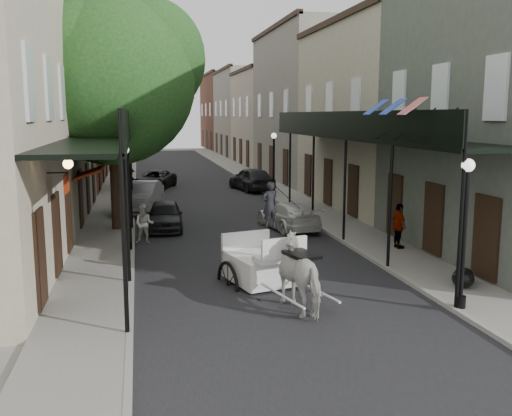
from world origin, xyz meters
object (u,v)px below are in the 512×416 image
lamppost_left (126,196)px  lamppost_right_far (274,164)px  pedestrian_sidewalk_right (399,226)px  car_left_far (155,180)px  pedestrian_sidewalk_left (129,184)px  car_left_mid (140,197)px  lamppost_right_near (464,232)px  pedestrian_walking (144,224)px  car_right_near (288,216)px  car_left_near (165,215)px  car_right_far (251,179)px  horse (304,274)px  tree_near (122,75)px  carriage (253,241)px  tree_far (127,100)px

lamppost_left → lamppost_right_far: size_ratio=1.00×
pedestrian_sidewalk_right → car_left_far: size_ratio=0.37×
pedestrian_sidewalk_left → car_left_mid: bearing=68.8°
pedestrian_sidewalk_right → car_left_mid: 13.75m
lamppost_right_near → pedestrian_walking: 12.15m
car_right_near → car_left_near: bearing=-19.2°
car_left_far → car_right_far: size_ratio=0.97×
horse → pedestrian_walking: 9.23m
car_left_far → lamppost_right_far: bearing=-22.9°
tree_near → pedestrian_walking: 6.41m
lamppost_right_far → car_left_far: (-6.70, 6.00, -1.44)m
lamppost_right_far → carriage: bearing=-105.5°
horse → car_left_near: (-2.93, 10.96, -0.30)m
lamppost_right_near → horse: lamppost_right_near is taller
lamppost_right_near → horse: bearing=165.1°
tree_near → pedestrian_sidewalk_left: bearing=90.0°
pedestrian_sidewalk_left → car_right_far: size_ratio=0.42×
lamppost_right_near → car_left_near: (-6.70, 11.96, -1.43)m
carriage → car_right_near: bearing=52.9°
pedestrian_sidewalk_left → car_left_mid: size_ratio=0.40×
tree_near → car_right_far: size_ratio=2.13×
pedestrian_sidewalk_left → car_left_near: 8.26m
tree_near → car_right_near: size_ratio=2.37×
lamppost_right_far → car_right_near: size_ratio=0.91×
carriage → pedestrian_sidewalk_left: 16.71m
tree_far → pedestrian_walking: tree_far is taller
pedestrian_walking → car_right_far: size_ratio=0.33×
tree_near → pedestrian_sidewalk_right: 12.59m
lamppost_right_far → horse: lamppost_right_far is taller
tree_near → pedestrian_sidewalk_right: size_ratio=5.94×
lamppost_left → lamppost_right_near: bearing=-44.3°
lamppost_right_near → lamppost_left: (-8.20, 8.00, 0.00)m
pedestrian_walking → car_right_near: 6.31m
car_left_near → pedestrian_sidewalk_left: bearing=104.3°
horse → car_left_mid: 16.12m
lamppost_right_far → pedestrian_walking: 13.11m
car_left_near → horse: bearing=-71.8°
horse → pedestrian_sidewalk_right: bearing=-148.8°
horse → car_left_near: horse is taller
carriage → pedestrian_sidewalk_left: size_ratio=1.63×
lamppost_left → car_right_far: lamppost_left is taller
pedestrian_walking → car_left_far: bearing=98.2°
lamppost_right_far → carriage: size_ratio=1.20×
pedestrian_sidewalk_right → car_left_near: size_ratio=0.44×
tree_far → car_right_far: size_ratio=1.91×
pedestrian_walking → car_right_far: 15.98m
pedestrian_sidewalk_right → car_left_far: pedestrian_sidewalk_right is taller
lamppost_right_near → horse: (-3.77, 1.00, -1.13)m
tree_far → pedestrian_sidewalk_right: bearing=-64.1°
tree_near → carriage: 10.63m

